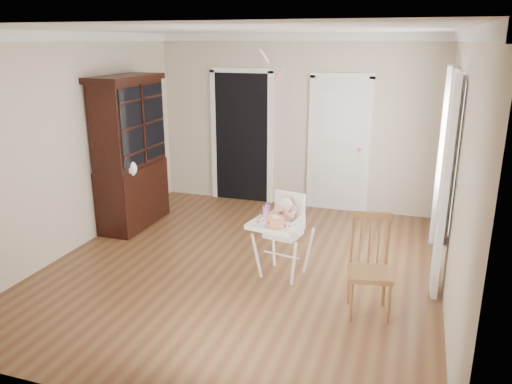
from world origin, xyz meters
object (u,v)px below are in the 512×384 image
(china_cabinet, at_px, (131,153))
(dining_chair, at_px, (369,269))
(high_chair, at_px, (283,226))
(sippy_cup, at_px, (266,212))
(cake, at_px, (275,222))

(china_cabinet, distance_m, dining_chair, 3.84)
(dining_chair, bearing_deg, high_chair, 141.18)
(sippy_cup, height_order, dining_chair, dining_chair)
(high_chair, relative_size, sippy_cup, 4.87)
(high_chair, distance_m, sippy_cup, 0.25)
(china_cabinet, height_order, dining_chair, china_cabinet)
(sippy_cup, bearing_deg, cake, -49.92)
(sippy_cup, distance_m, dining_chair, 1.32)
(high_chair, bearing_deg, china_cabinet, 169.90)
(cake, height_order, dining_chair, dining_chair)
(cake, height_order, china_cabinet, china_cabinet)
(high_chair, relative_size, cake, 3.92)
(high_chair, bearing_deg, dining_chair, -17.25)
(sippy_cup, distance_m, china_cabinet, 2.52)
(cake, relative_size, dining_chair, 0.25)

